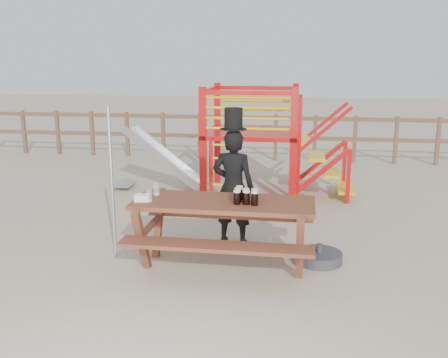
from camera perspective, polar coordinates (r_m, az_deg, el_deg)
ground at (r=6.47m, az=-1.79°, el=-9.78°), size 60.00×60.00×0.00m
back_fence at (r=13.02m, az=3.73°, el=5.39°), size 15.09×0.09×1.20m
playground_fort at (r=9.59m, az=2.74°, el=4.55°), size 4.71×1.84×2.10m
picnic_table at (r=6.23m, az=-0.05°, el=-5.33°), size 2.23×1.55×0.86m
man_with_hat at (r=6.97m, az=1.06°, el=-0.58°), size 0.64×0.47×1.93m
metal_pole at (r=6.59m, az=-12.68°, el=-0.47°), size 0.04×0.04×2.00m
parasol_base at (r=6.64m, az=10.81°, el=-8.76°), size 0.59×0.59×0.25m
paper_bag at (r=6.21m, az=-9.35°, el=-2.12°), size 0.20×0.17×0.08m
stout_pints at (r=6.04m, az=2.43°, el=-1.94°), size 0.30×0.31×0.17m
empty_glasses at (r=6.31m, az=-8.16°, el=-1.57°), size 0.09×0.40×0.15m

